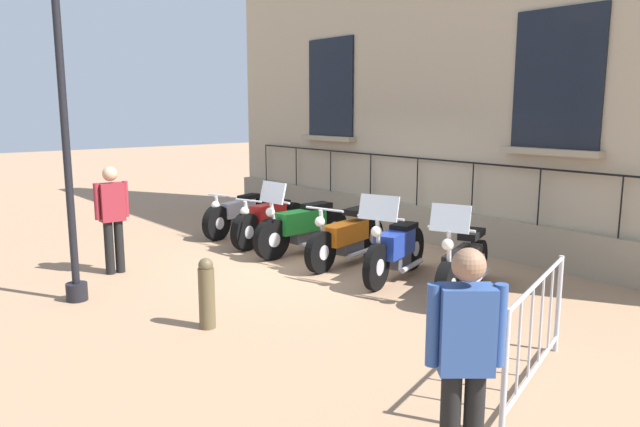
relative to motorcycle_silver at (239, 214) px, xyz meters
name	(u,v)px	position (x,y,z in m)	size (l,w,h in m)	color
ground_plane	(316,260)	(0.16, 2.70, -0.40)	(60.00, 60.00, 0.00)	#9E7A5B
building_facade	(435,48)	(-2.77, 2.70, 3.28)	(0.82, 12.33, 7.58)	tan
motorcycle_silver	(239,214)	(0.00, 0.00, 0.00)	(2.05, 0.89, 0.89)	black
motorcycle_red	(270,221)	(0.01, 1.11, 0.02)	(2.10, 0.89, 0.93)	black
motorcycle_green	(302,227)	(0.02, 2.13, 0.07)	(2.16, 0.71, 1.34)	black
motorcycle_orange	(347,238)	(-0.10, 3.19, 0.03)	(2.08, 0.81, 1.02)	black
motorcycle_blue	(395,249)	(-0.04, 4.35, 0.06)	(1.93, 0.91, 1.36)	black
motorcycle_black	(463,265)	(-0.25, 5.45, 0.01)	(2.03, 0.99, 1.36)	black
lamppost	(57,17)	(4.02, 2.32, 3.28)	(0.33, 1.03, 5.02)	black
crowd_barrier	(536,329)	(1.55, 7.63, 0.16)	(1.94, 0.65, 1.05)	#B7B7BF
bollard	(207,293)	(3.15, 4.35, 0.03)	(0.19, 0.19, 0.85)	brown
pedestrian_standing	(465,355)	(3.28, 8.13, 0.55)	(0.43, 0.40, 1.68)	black
pedestrian_walking	(112,214)	(3.10, 1.31, 0.55)	(0.53, 0.23, 1.68)	black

